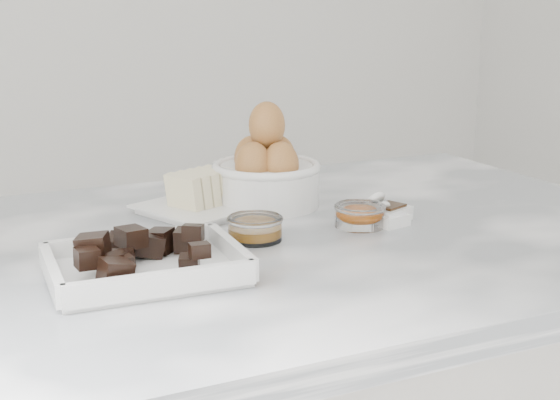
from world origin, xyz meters
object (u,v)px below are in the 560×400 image
at_px(sugar_ramekin, 247,189).
at_px(vanilla_spoon, 385,210).
at_px(chocolate_dish, 145,258).
at_px(salt_spoon, 388,217).
at_px(butter_plate, 199,198).
at_px(zest_bowl, 360,215).
at_px(egg_bowl, 266,172).
at_px(honey_bowl, 255,228).

bearing_deg(sugar_ramekin, vanilla_spoon, -48.27).
xyz_separation_m(chocolate_dish, salt_spoon, (0.40, 0.07, -0.01)).
height_order(butter_plate, zest_bowl, butter_plate).
bearing_deg(vanilla_spoon, zest_bowl, -164.04).
height_order(sugar_ramekin, salt_spoon, sugar_ramekin).
relative_size(chocolate_dish, butter_plate, 1.12).
xyz_separation_m(butter_plate, salt_spoon, (0.24, -0.18, -0.01)).
distance_m(egg_bowl, honey_bowl, 0.20).
xyz_separation_m(honey_bowl, vanilla_spoon, (0.23, 0.01, -0.00)).
height_order(chocolate_dish, butter_plate, butter_plate).
height_order(sugar_ramekin, egg_bowl, egg_bowl).
bearing_deg(honey_bowl, zest_bowl, -1.34).
bearing_deg(salt_spoon, zest_bowl, 167.07).
bearing_deg(vanilla_spoon, honey_bowl, -176.96).
height_order(zest_bowl, salt_spoon, salt_spoon).
xyz_separation_m(chocolate_dish, butter_plate, (0.16, 0.25, 0.00)).
bearing_deg(salt_spoon, egg_bowl, 123.37).
xyz_separation_m(egg_bowl, salt_spoon, (0.12, -0.18, -0.04)).
height_order(chocolate_dish, salt_spoon, chocolate_dish).
distance_m(sugar_ramekin, honey_bowl, 0.20).
height_order(egg_bowl, vanilla_spoon, egg_bowl).
distance_m(butter_plate, sugar_ramekin, 0.09).
relative_size(chocolate_dish, honey_bowl, 3.00).
distance_m(honey_bowl, salt_spoon, 0.21).
height_order(butter_plate, sugar_ramekin, butter_plate).
relative_size(egg_bowl, honey_bowl, 2.24).
height_order(sugar_ramekin, zest_bowl, sugar_ramekin).
height_order(honey_bowl, zest_bowl, same).
relative_size(butter_plate, egg_bowl, 1.20).
bearing_deg(chocolate_dish, egg_bowl, 42.37).
distance_m(chocolate_dish, egg_bowl, 0.37).
bearing_deg(egg_bowl, vanilla_spoon, -49.88).
bearing_deg(salt_spoon, chocolate_dish, -170.07).
bearing_deg(vanilla_spoon, egg_bowl, 130.12).
xyz_separation_m(zest_bowl, salt_spoon, (0.04, -0.01, -0.01)).
relative_size(egg_bowl, vanilla_spoon, 2.11).
distance_m(honey_bowl, zest_bowl, 0.17).
bearing_deg(vanilla_spoon, chocolate_dish, -166.83).
bearing_deg(honey_bowl, butter_plate, 97.99).
height_order(chocolate_dish, zest_bowl, chocolate_dish).
bearing_deg(butter_plate, sugar_ramekin, 11.57).
bearing_deg(egg_bowl, honey_bowl, -119.08).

